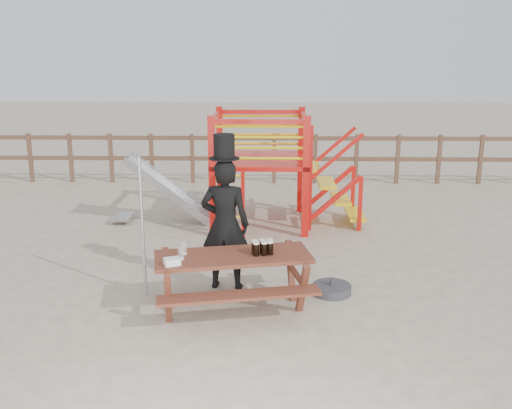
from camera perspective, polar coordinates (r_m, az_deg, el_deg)
ground at (r=7.41m, az=-1.64°, el=-9.93°), size 60.00×60.00×0.00m
back_fence at (r=13.92m, az=-0.24°, el=5.15°), size 15.09×0.09×1.20m
playground_fort at (r=10.50m, az=-0.04°, el=3.75°), size 4.71×1.84×2.10m
picnic_table at (r=7.07m, az=-2.30°, el=-7.11°), size 2.11×1.65×0.73m
man_with_hat at (r=7.60m, az=-3.11°, el=-1.67°), size 0.70×0.50×2.11m
metal_pole at (r=7.48m, az=-11.28°, el=-2.31°), size 0.04×0.04×1.87m
parasol_base at (r=7.76m, az=7.58°, el=-8.38°), size 0.52×0.52×0.22m
paper_bag at (r=6.71m, az=-8.39°, el=-5.67°), size 0.22×0.20×0.08m
stout_pints at (r=6.97m, az=0.70°, el=-4.30°), size 0.27×0.21×0.17m
empty_glasses at (r=6.93m, az=-7.37°, el=-4.69°), size 0.08×0.25×0.15m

